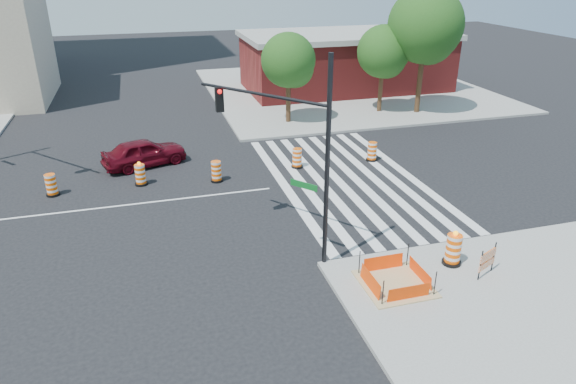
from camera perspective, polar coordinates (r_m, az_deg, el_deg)
name	(u,v)px	position (r m, az deg, el deg)	size (l,w,h in m)	color
ground	(115,206)	(23.80, -18.68, -1.53)	(120.00, 120.00, 0.00)	black
sidewalk_ne	(344,89)	(43.91, 6.26, 11.35)	(22.00, 22.00, 0.15)	gray
crosswalk_east	(347,179)	(25.46, 6.55, 1.40)	(6.75, 13.50, 0.01)	silver
lane_centerline	(115,206)	(23.80, -18.69, -1.52)	(14.00, 0.12, 0.01)	silver
excavation_pit	(395,283)	(17.45, 11.80, -9.83)	(2.20, 2.20, 0.90)	tan
brick_storefront	(345,61)	(43.46, 6.40, 14.23)	(16.50, 8.50, 4.60)	maroon
red_coupe	(144,152)	(27.83, -15.68, 4.26)	(1.72, 4.29, 1.46)	#520712
signal_pole_se	(289,138)	(17.28, 0.15, 6.06)	(3.49, 4.37, 7.24)	black
pit_drum	(453,250)	(18.81, 17.87, -6.18)	(0.66, 0.66, 1.30)	black
barricade	(487,260)	(18.52, 21.28, -7.01)	(0.87, 0.43, 1.10)	#FF5905
tree_north_c	(289,63)	(33.35, 0.09, 14.11)	(3.47, 3.44, 5.85)	#382314
tree_north_d	(383,55)	(36.48, 10.56, 14.78)	(3.54, 3.54, 6.02)	#382314
tree_north_e	(425,30)	(36.60, 15.02, 17.01)	(4.97, 4.97, 8.45)	#382314
median_drum_2	(51,186)	(25.79, -24.80, 0.64)	(0.60, 0.60, 1.02)	black
median_drum_3	(140,175)	(25.53, -16.08, 1.80)	(0.60, 0.60, 1.18)	black
median_drum_4	(216,172)	(25.17, -7.96, 2.21)	(0.60, 0.60, 1.02)	black
median_drum_5	(297,159)	(26.64, 1.02, 3.72)	(0.60, 0.60, 1.02)	black
median_drum_6	(372,152)	(27.94, 9.32, 4.40)	(0.60, 0.60, 1.02)	black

